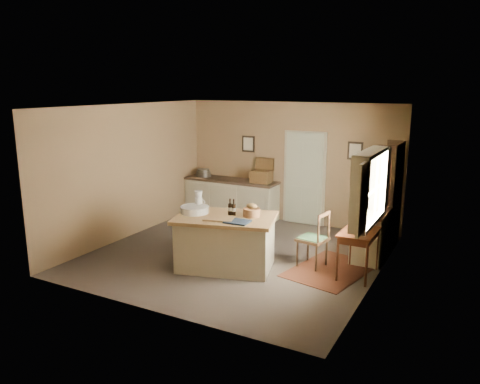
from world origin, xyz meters
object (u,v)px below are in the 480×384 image
(right_cabinet, at_px, (371,234))
(work_island, at_px, (225,240))
(shelving_unit, at_px, (391,196))
(desk_chair, at_px, (312,239))
(writing_desk, at_px, (359,236))
(sideboard, at_px, (232,197))

(right_cabinet, bearing_deg, work_island, -142.89)
(right_cabinet, height_order, shelving_unit, shelving_unit)
(work_island, bearing_deg, desk_chair, 14.53)
(writing_desk, relative_size, desk_chair, 0.91)
(work_island, xyz_separation_m, writing_desk, (2.09, 0.73, 0.19))
(sideboard, relative_size, shelving_unit, 1.12)
(desk_chair, bearing_deg, work_island, -140.01)
(right_cabinet, xyz_separation_m, shelving_unit, (0.15, 0.85, 0.55))
(writing_desk, bearing_deg, shelving_unit, 84.88)
(sideboard, height_order, desk_chair, sideboard)
(work_island, relative_size, writing_desk, 2.13)
(writing_desk, height_order, right_cabinet, right_cabinet)
(sideboard, height_order, writing_desk, sideboard)
(sideboard, relative_size, desk_chair, 2.33)
(writing_desk, bearing_deg, desk_chair, 178.50)
(desk_chair, height_order, right_cabinet, right_cabinet)
(sideboard, xyz_separation_m, shelving_unit, (3.69, -0.40, 0.52))
(writing_desk, relative_size, shelving_unit, 0.44)
(writing_desk, bearing_deg, right_cabinet, 90.01)
(writing_desk, height_order, desk_chair, desk_chair)
(sideboard, relative_size, right_cabinet, 2.28)
(desk_chair, bearing_deg, sideboard, 152.58)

